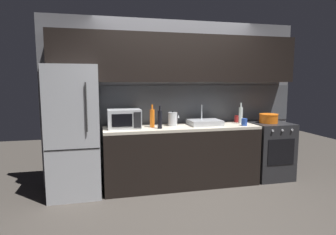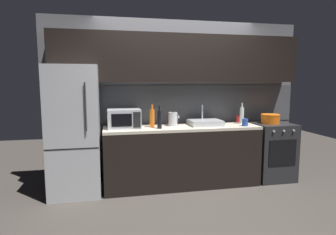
# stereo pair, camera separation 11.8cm
# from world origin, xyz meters

# --- Properties ---
(ground_plane) EXTENTS (10.00, 10.00, 0.00)m
(ground_plane) POSITION_xyz_m (0.00, 0.00, 0.00)
(ground_plane) COLOR #3D3833
(back_wall) EXTENTS (4.03, 0.44, 2.50)m
(back_wall) POSITION_xyz_m (0.00, 1.20, 1.55)
(back_wall) COLOR slate
(back_wall) RESTS_ON ground
(counter_run) EXTENTS (2.29, 0.60, 0.90)m
(counter_run) POSITION_xyz_m (0.00, 0.90, 0.45)
(counter_run) COLOR black
(counter_run) RESTS_ON ground
(refrigerator) EXTENTS (0.68, 0.69, 1.77)m
(refrigerator) POSITION_xyz_m (-1.52, 0.90, 0.89)
(refrigerator) COLOR #ADAFB5
(refrigerator) RESTS_ON ground
(oven_range) EXTENTS (0.60, 0.62, 0.90)m
(oven_range) POSITION_xyz_m (1.48, 0.90, 0.45)
(oven_range) COLOR #232326
(oven_range) RESTS_ON ground
(microwave) EXTENTS (0.46, 0.35, 0.27)m
(microwave) POSITION_xyz_m (-0.84, 0.92, 1.04)
(microwave) COLOR #A8AAAF
(microwave) RESTS_ON counter_run
(sink_basin) EXTENTS (0.48, 0.38, 0.30)m
(sink_basin) POSITION_xyz_m (0.37, 0.93, 0.94)
(sink_basin) COLOR #ADAFB5
(sink_basin) RESTS_ON counter_run
(kettle) EXTENTS (0.17, 0.14, 0.23)m
(kettle) POSITION_xyz_m (-0.12, 0.97, 1.00)
(kettle) COLOR #B7BABF
(kettle) RESTS_ON counter_run
(wine_bottle_dark) EXTENTS (0.06, 0.06, 0.32)m
(wine_bottle_dark) POSITION_xyz_m (-0.36, 0.77, 1.03)
(wine_bottle_dark) COLOR black
(wine_bottle_dark) RESTS_ON counter_run
(wine_bottle_orange) EXTENTS (0.07, 0.07, 0.33)m
(wine_bottle_orange) POSITION_xyz_m (-0.44, 0.91, 1.04)
(wine_bottle_orange) COLOR orange
(wine_bottle_orange) RESTS_ON counter_run
(wine_bottle_clear) EXTENTS (0.06, 0.06, 0.33)m
(wine_bottle_clear) POSITION_xyz_m (0.98, 0.96, 1.04)
(wine_bottle_clear) COLOR silver
(wine_bottle_clear) RESTS_ON counter_run
(mug_blue) EXTENTS (0.09, 0.09, 0.11)m
(mug_blue) POSITION_xyz_m (0.93, 0.74, 0.95)
(mug_blue) COLOR #234299
(mug_blue) RESTS_ON counter_run
(mug_red) EXTENTS (0.08, 0.08, 0.11)m
(mug_red) POSITION_xyz_m (1.00, 1.11, 0.95)
(mug_red) COLOR #A82323
(mug_red) RESTS_ON counter_run
(cooking_pot) EXTENTS (0.29, 0.29, 0.15)m
(cooking_pot) POSITION_xyz_m (1.44, 0.90, 0.97)
(cooking_pot) COLOR orange
(cooking_pot) RESTS_ON oven_range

